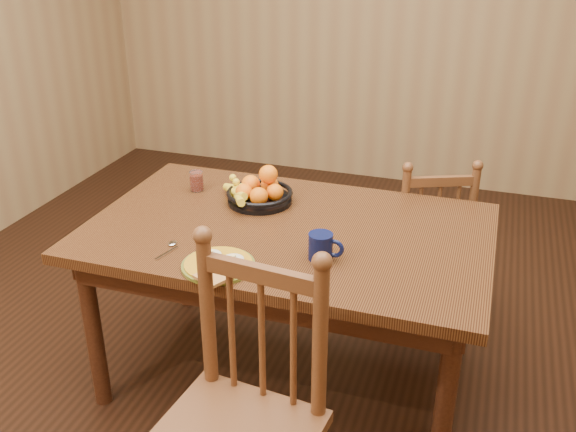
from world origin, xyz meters
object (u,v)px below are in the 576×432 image
(chair_far, at_px, (426,241))
(breakfast_plate, at_px, (218,265))
(dining_table, at_px, (288,246))
(fruit_bowl, at_px, (258,192))
(chair_near, at_px, (240,425))
(coffee_mug, at_px, (322,246))

(chair_far, bearing_deg, breakfast_plate, 37.31)
(dining_table, bearing_deg, fruit_bowl, 135.85)
(dining_table, bearing_deg, breakfast_plate, -109.18)
(chair_near, bearing_deg, breakfast_plate, 125.89)
(fruit_bowl, bearing_deg, dining_table, -44.15)
(chair_far, xyz_separation_m, fruit_bowl, (-0.69, -0.51, 0.38))
(coffee_mug, xyz_separation_m, fruit_bowl, (-0.40, 0.40, -0.00))
(coffee_mug, bearing_deg, dining_table, 133.78)
(dining_table, height_order, breakfast_plate, breakfast_plate)
(breakfast_plate, relative_size, fruit_bowl, 0.94)
(dining_table, distance_m, fruit_bowl, 0.31)
(dining_table, height_order, chair_far, chair_far)
(dining_table, relative_size, chair_far, 1.85)
(fruit_bowl, bearing_deg, breakfast_plate, -83.50)
(chair_far, bearing_deg, fruit_bowl, 13.54)
(chair_far, distance_m, coffee_mug, 1.03)
(coffee_mug, bearing_deg, chair_near, -96.44)
(coffee_mug, height_order, fruit_bowl, fruit_bowl)
(coffee_mug, relative_size, fruit_bowl, 0.41)
(chair_near, relative_size, coffee_mug, 7.72)
(chair_near, bearing_deg, chair_far, 82.96)
(chair_near, distance_m, breakfast_plate, 0.59)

